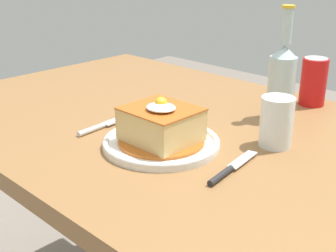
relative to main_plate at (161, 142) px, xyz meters
The scene contains 8 objects.
dining_table 0.17m from the main_plate, 85.70° to the left, with size 1.47×0.82×0.78m.
main_plate is the anchor object (origin of this frame).
sandwich_meal 0.04m from the main_plate, 46.48° to the right, with size 0.18×0.18×0.10m.
fork 0.17m from the main_plate, 169.61° to the right, with size 0.03×0.14×0.01m.
knife 0.17m from the main_plate, ahead, with size 0.04×0.17×0.01m.
soda_can 0.48m from the main_plate, 79.17° to the left, with size 0.07×0.07×0.12m.
beer_bottle_clear 0.34m from the main_plate, 75.42° to the left, with size 0.06×0.06×0.27m.
drinking_glass 0.24m from the main_plate, 45.40° to the left, with size 0.07×0.07×0.10m.
Camera 1 is at (0.60, -0.73, 1.16)m, focal length 48.71 mm.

